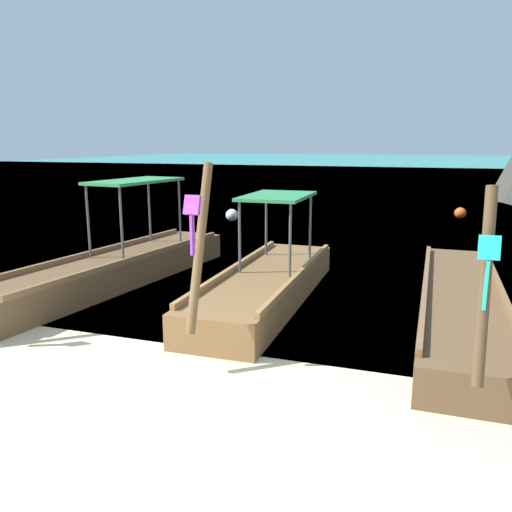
{
  "coord_description": "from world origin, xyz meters",
  "views": [
    {
      "loc": [
        2.88,
        -3.99,
        2.9
      ],
      "look_at": [
        0.0,
        4.39,
        0.95
      ],
      "focal_mm": 36.54,
      "sensor_mm": 36.0,
      "label": 1
    }
  ],
  "objects_px": {
    "mooring_buoy_far": "(460,213)",
    "longtail_boat_violet_ribbon": "(266,283)",
    "longtail_boat_pink_ribbon": "(113,268)",
    "longtail_boat_turquoise_ribbon": "(461,304)",
    "mooring_buoy_near": "(232,215)"
  },
  "relations": [
    {
      "from": "longtail_boat_turquoise_ribbon",
      "to": "mooring_buoy_far",
      "type": "distance_m",
      "value": 12.45
    },
    {
      "from": "mooring_buoy_far",
      "to": "longtail_boat_violet_ribbon",
      "type": "bearing_deg",
      "value": -106.93
    },
    {
      "from": "longtail_boat_violet_ribbon",
      "to": "mooring_buoy_near",
      "type": "xyz_separation_m",
      "value": [
        -4.25,
        9.01,
        -0.1
      ]
    },
    {
      "from": "longtail_boat_violet_ribbon",
      "to": "mooring_buoy_far",
      "type": "height_order",
      "value": "longtail_boat_violet_ribbon"
    },
    {
      "from": "longtail_boat_pink_ribbon",
      "to": "mooring_buoy_near",
      "type": "xyz_separation_m",
      "value": [
        -0.91,
        8.97,
        -0.12
      ]
    },
    {
      "from": "longtail_boat_turquoise_ribbon",
      "to": "mooring_buoy_far",
      "type": "bearing_deg",
      "value": 88.0
    },
    {
      "from": "mooring_buoy_near",
      "to": "mooring_buoy_far",
      "type": "distance_m",
      "value": 8.79
    },
    {
      "from": "longtail_boat_pink_ribbon",
      "to": "longtail_boat_violet_ribbon",
      "type": "bearing_deg",
      "value": -0.69
    },
    {
      "from": "longtail_boat_violet_ribbon",
      "to": "longtail_boat_turquoise_ribbon",
      "type": "height_order",
      "value": "longtail_boat_violet_ribbon"
    },
    {
      "from": "longtail_boat_turquoise_ribbon",
      "to": "mooring_buoy_near",
      "type": "bearing_deg",
      "value": 130.44
    },
    {
      "from": "longtail_boat_pink_ribbon",
      "to": "mooring_buoy_far",
      "type": "xyz_separation_m",
      "value": [
        7.15,
        12.47,
        -0.13
      ]
    },
    {
      "from": "mooring_buoy_near",
      "to": "mooring_buoy_far",
      "type": "xyz_separation_m",
      "value": [
        8.06,
        3.5,
        -0.01
      ]
    },
    {
      "from": "longtail_boat_pink_ribbon",
      "to": "longtail_boat_turquoise_ribbon",
      "type": "height_order",
      "value": "longtail_boat_pink_ribbon"
    },
    {
      "from": "longtail_boat_pink_ribbon",
      "to": "mooring_buoy_near",
      "type": "height_order",
      "value": "longtail_boat_pink_ribbon"
    },
    {
      "from": "longtail_boat_pink_ribbon",
      "to": "mooring_buoy_far",
      "type": "bearing_deg",
      "value": 60.19
    }
  ]
}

